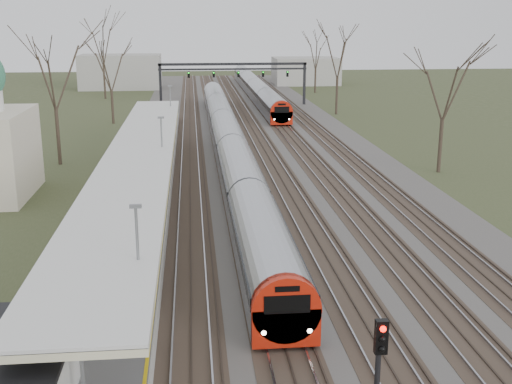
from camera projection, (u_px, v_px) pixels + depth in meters
track_bed at (254, 145)px, 63.00m from camera, size 24.00×160.00×0.22m
platform at (147, 188)px, 45.17m from camera, size 3.50×69.00×1.00m
canopy at (140, 153)px, 39.94m from camera, size 4.10×50.00×3.11m
signal_gantry at (233, 71)px, 90.54m from camera, size 21.00×0.59×6.08m
tree_west_far at (53, 70)px, 52.52m from camera, size 5.50×5.50×11.33m
tree_east_far at (445, 82)px, 49.96m from camera, size 5.00×5.00×10.30m
train_near at (228, 137)px, 59.24m from camera, size 2.62×75.21×3.05m
train_far at (256, 88)px, 101.84m from camera, size 2.62×60.21×3.05m
signal_post at (379, 364)px, 17.86m from camera, size 0.35×0.45×4.10m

